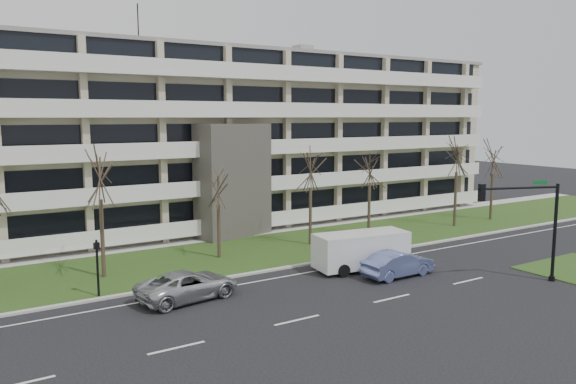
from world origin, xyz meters
TOP-DOWN VIEW (x-y plane):
  - ground at (0.00, 0.00)m, footprint 160.00×160.00m
  - grass_verge at (0.00, 13.00)m, footprint 90.00×10.00m
  - curb at (0.00, 8.00)m, footprint 90.00×0.35m
  - sidewalk at (0.00, 18.50)m, footprint 90.00×2.00m
  - lane_edge_line at (0.00, 6.50)m, footprint 90.00×0.12m
  - apartment_building at (-0.01, 25.32)m, footprint 60.50×15.10m
  - silver_pickup at (-9.17, 5.64)m, footprint 5.76×3.25m
  - blue_sedan at (3.14, 2.89)m, footprint 4.75×1.74m
  - white_van at (2.41, 5.35)m, footprint 6.27×3.11m
  - traffic_signal at (8.56, -2.03)m, footprint 4.87×2.04m
  - pedestrian_signal at (-13.07, 8.52)m, footprint 0.30×0.24m
  - tree_2 at (-11.89, 12.09)m, footprint 4.22×4.22m
  - tree_3 at (-4.03, 12.68)m, footprint 3.28×3.28m
  - tree_4 at (3.42, 12.59)m, footprint 3.87×3.87m
  - tree_5 at (9.19, 12.68)m, footprint 3.69×3.69m
  - tree_6 at (18.19, 11.77)m, footprint 4.27×4.27m
  - tree_7 at (23.46, 12.10)m, footprint 3.83×3.83m

SIDE VIEW (x-z plane):
  - ground at x=0.00m, z-range 0.00..0.00m
  - lane_edge_line at x=0.00m, z-range 0.00..0.01m
  - grass_verge at x=0.00m, z-range 0.00..0.06m
  - sidewalk at x=0.00m, z-range 0.00..0.08m
  - curb at x=0.00m, z-range 0.00..0.12m
  - silver_pickup at x=-9.17m, z-range 0.00..1.52m
  - blue_sedan at x=3.14m, z-range 0.00..1.55m
  - white_van at x=2.41m, z-range 0.23..2.56m
  - pedestrian_signal at x=-13.07m, z-range 0.43..3.54m
  - traffic_signal at x=8.56m, z-range 0.88..6.85m
  - tree_3 at x=-4.03m, z-range 1.81..8.38m
  - tree_5 at x=9.19m, z-range 2.04..9.42m
  - tree_7 at x=23.46m, z-range 2.12..9.78m
  - tree_4 at x=3.42m, z-range 2.15..9.89m
  - tree_2 at x=-11.89m, z-range 2.35..10.78m
  - tree_6 at x=18.19m, z-range 2.38..10.92m
  - apartment_building at x=-0.01m, z-range -1.76..16.99m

